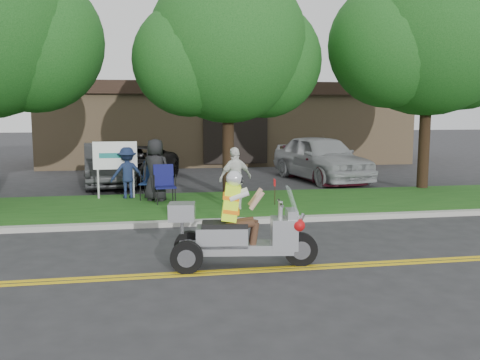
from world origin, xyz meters
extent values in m
plane|color=#28282B|center=(0.00, 0.00, 0.00)|extent=(120.00, 120.00, 0.00)
cube|color=gold|center=(0.00, -0.58, 0.01)|extent=(60.00, 0.10, 0.01)
cube|color=gold|center=(0.00, -0.42, 0.01)|extent=(60.00, 0.10, 0.01)
cube|color=#A8A89E|center=(0.00, 3.05, 0.06)|extent=(60.00, 0.25, 0.12)
cube|color=#174A13|center=(0.00, 5.20, 0.06)|extent=(60.00, 4.00, 0.10)
cube|color=#9E7F5B|center=(2.00, 19.00, 2.00)|extent=(18.00, 8.00, 4.00)
cube|color=black|center=(2.00, 14.95, 3.70)|extent=(18.00, 0.30, 0.60)
sphere|color=#144615|center=(-5.15, 7.30, 4.59)|extent=(4.05, 4.05, 4.05)
cylinder|color=#332114|center=(0.50, 7.20, 2.10)|extent=(0.36, 0.36, 4.20)
sphere|color=#144615|center=(0.50, 7.20, 4.65)|extent=(4.80, 4.80, 4.80)
sphere|color=#144615|center=(1.70, 7.50, 4.20)|extent=(3.60, 3.60, 3.60)
sphere|color=#144615|center=(-0.70, 7.00, 4.12)|extent=(3.36, 3.36, 3.36)
cylinder|color=#332114|center=(7.00, 7.00, 2.38)|extent=(0.36, 0.36, 4.76)
sphere|color=#144615|center=(7.00, 7.00, 5.27)|extent=(5.60, 5.60, 5.60)
sphere|color=#144615|center=(8.40, 7.30, 4.76)|extent=(4.20, 4.20, 4.20)
sphere|color=#144615|center=(5.60, 6.80, 4.68)|extent=(3.92, 3.92, 3.92)
cylinder|color=silver|center=(-3.40, 6.60, 0.55)|extent=(0.06, 0.06, 1.10)
cylinder|color=silver|center=(-2.40, 6.60, 0.55)|extent=(0.06, 0.06, 1.10)
cube|color=white|center=(-2.90, 6.60, 1.35)|extent=(1.25, 0.06, 0.80)
cylinder|color=black|center=(0.61, -0.37, 0.29)|extent=(0.58, 0.21, 0.57)
cylinder|color=black|center=(-1.33, -0.45, 0.27)|extent=(0.55, 0.21, 0.53)
cylinder|color=black|center=(-1.23, 0.23, 0.27)|extent=(0.55, 0.21, 0.53)
cube|color=#B7B9C1|center=(-0.43, -0.23, 0.32)|extent=(1.85, 0.68, 0.17)
cube|color=#B7B9C1|center=(-0.71, -0.19, 0.52)|extent=(0.91, 0.55, 0.33)
cube|color=black|center=(-0.67, -0.20, 0.72)|extent=(0.81, 0.50, 0.10)
cube|color=#B7B9C1|center=(0.32, -0.33, 0.57)|extent=(0.49, 0.51, 0.52)
cube|color=silver|center=(0.46, -0.35, 1.12)|extent=(0.24, 0.46, 0.46)
cube|color=#B7B9C1|center=(-1.38, -0.10, 0.95)|extent=(0.48, 0.45, 0.29)
sphere|color=#B20C0F|center=(0.52, -0.49, 0.74)|extent=(0.21, 0.21, 0.21)
cube|color=#CAFF1A|center=(-0.56, -0.21, 1.10)|extent=(0.38, 0.42, 0.62)
sphere|color=silver|center=(-0.51, -0.22, 1.51)|extent=(0.28, 0.28, 0.28)
cylinder|color=black|center=(-2.19, 5.98, 0.33)|extent=(0.03, 0.03, 0.46)
cylinder|color=black|center=(-1.71, 5.85, 0.33)|extent=(0.03, 0.03, 0.46)
cylinder|color=black|center=(-2.07, 6.43, 0.33)|extent=(0.03, 0.03, 0.46)
cylinder|color=black|center=(-1.59, 6.29, 0.33)|extent=(0.03, 0.03, 0.46)
cube|color=#0D1C3F|center=(-1.89, 6.14, 0.57)|extent=(0.69, 0.65, 0.04)
cube|color=#0D1C3F|center=(-1.82, 6.38, 0.88)|extent=(0.60, 0.32, 0.62)
cylinder|color=black|center=(-1.73, 5.20, 0.33)|extent=(0.03, 0.03, 0.44)
cylinder|color=black|center=(-1.25, 5.26, 0.33)|extent=(0.03, 0.03, 0.44)
cylinder|color=black|center=(-1.78, 5.64, 0.33)|extent=(0.03, 0.03, 0.44)
cylinder|color=black|center=(-1.30, 5.70, 0.33)|extent=(0.03, 0.03, 0.44)
cube|color=#10124C|center=(-1.51, 5.45, 0.56)|extent=(0.61, 0.57, 0.04)
cube|color=#10124C|center=(-1.54, 5.69, 0.86)|extent=(0.57, 0.23, 0.60)
imported|color=white|center=(0.25, 4.30, 0.91)|extent=(1.02, 0.73, 1.60)
imported|color=#192547|center=(-2.57, 6.53, 0.85)|extent=(1.05, 0.73, 1.48)
imported|color=black|center=(-1.76, 5.94, 0.98)|extent=(1.01, 0.86, 1.75)
imported|color=#303133|center=(-3.40, 9.95, 0.75)|extent=(2.14, 4.70, 1.49)
imported|color=black|center=(-2.50, 10.65, 0.67)|extent=(3.69, 5.26, 1.33)
imported|color=#420F19|center=(4.50, 9.82, 0.64)|extent=(2.34, 4.61, 1.28)
imported|color=#9EA0A5|center=(4.50, 9.99, 0.87)|extent=(2.97, 5.41, 1.74)
camera|label=1|loc=(-1.84, -8.44, 2.60)|focal=38.00mm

